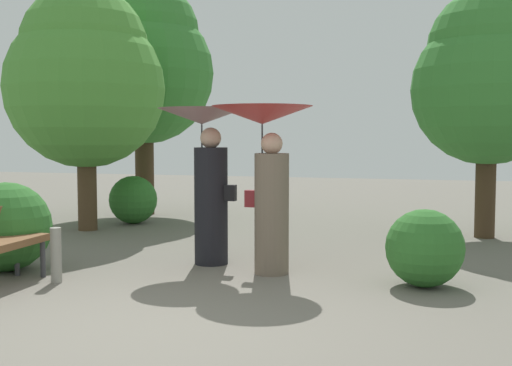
{
  "coord_description": "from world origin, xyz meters",
  "views": [
    {
      "loc": [
        2.41,
        -4.85,
        1.61
      ],
      "look_at": [
        0.0,
        3.18,
        1.0
      ],
      "focal_mm": 44.87,
      "sensor_mm": 36.0,
      "label": 1
    }
  ],
  "objects_px": {
    "person_left": "(207,162)",
    "person_right": "(266,158)",
    "tree_near_right": "(488,76)",
    "tree_mid_left": "(85,76)",
    "tree_near_left": "(143,62)",
    "path_marker_post": "(56,255)"
  },
  "relations": [
    {
      "from": "person_left",
      "to": "tree_near_right",
      "type": "distance_m",
      "value": 4.93
    },
    {
      "from": "person_left",
      "to": "path_marker_post",
      "type": "height_order",
      "value": "person_left"
    },
    {
      "from": "person_left",
      "to": "tree_mid_left",
      "type": "xyz_separation_m",
      "value": [
        -3.03,
        2.14,
        1.35
      ]
    },
    {
      "from": "person_right",
      "to": "tree_near_right",
      "type": "bearing_deg",
      "value": -29.39
    },
    {
      "from": "person_left",
      "to": "tree_near_right",
      "type": "height_order",
      "value": "tree_near_right"
    },
    {
      "from": "tree_mid_left",
      "to": "person_right",
      "type": "bearing_deg",
      "value": -32.37
    },
    {
      "from": "person_left",
      "to": "tree_near_left",
      "type": "relative_size",
      "value": 0.41
    },
    {
      "from": "tree_near_right",
      "to": "tree_near_left",
      "type": "bearing_deg",
      "value": 169.05
    },
    {
      "from": "tree_near_left",
      "to": "tree_near_right",
      "type": "xyz_separation_m",
      "value": [
        6.63,
        -1.28,
        -0.59
      ]
    },
    {
      "from": "path_marker_post",
      "to": "person_left",
      "type": "bearing_deg",
      "value": 50.9
    },
    {
      "from": "person_right",
      "to": "tree_mid_left",
      "type": "relative_size",
      "value": 0.47
    },
    {
      "from": "person_left",
      "to": "person_right",
      "type": "distance_m",
      "value": 0.94
    },
    {
      "from": "person_right",
      "to": "tree_near_right",
      "type": "height_order",
      "value": "tree_near_right"
    },
    {
      "from": "person_right",
      "to": "tree_mid_left",
      "type": "height_order",
      "value": "tree_mid_left"
    },
    {
      "from": "person_left",
      "to": "person_right",
      "type": "bearing_deg",
      "value": -104.24
    },
    {
      "from": "person_left",
      "to": "tree_mid_left",
      "type": "relative_size",
      "value": 0.47
    },
    {
      "from": "person_left",
      "to": "tree_near_left",
      "type": "xyz_separation_m",
      "value": [
        -3.13,
        4.52,
        1.86
      ]
    },
    {
      "from": "tree_near_left",
      "to": "tree_mid_left",
      "type": "height_order",
      "value": "tree_near_left"
    },
    {
      "from": "person_right",
      "to": "path_marker_post",
      "type": "height_order",
      "value": "person_right"
    },
    {
      "from": "tree_near_right",
      "to": "person_right",
      "type": "bearing_deg",
      "value": -126.28
    },
    {
      "from": "tree_near_right",
      "to": "person_left",
      "type": "bearing_deg",
      "value": -137.26
    },
    {
      "from": "tree_near_right",
      "to": "tree_mid_left",
      "type": "bearing_deg",
      "value": -170.47
    }
  ]
}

